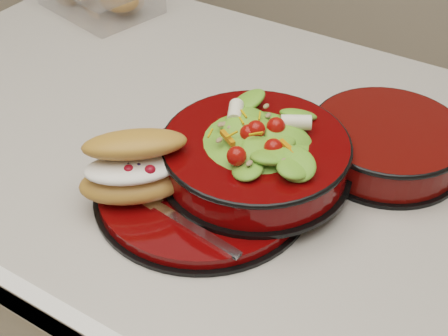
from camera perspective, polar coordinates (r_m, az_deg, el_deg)
The scene contains 6 objects.
island_counter at distance 1.22m, azimuth 0.76°, elevation -14.53°, with size 1.24×0.74×0.90m.
dinner_plate at distance 0.81m, azimuth -1.94°, elevation -1.96°, with size 0.28×0.28×0.02m.
salad_bowl at distance 0.80m, azimuth 2.92°, elevation 1.82°, with size 0.25×0.25×0.10m.
croissant at distance 0.77m, azimuth -8.19°, elevation 0.08°, with size 0.15×0.16×0.08m.
fork at distance 0.75m, azimuth -4.06°, elevation -4.74°, with size 0.17×0.04×0.00m.
extra_bowl at distance 0.88m, azimuth 14.68°, elevation 2.37°, with size 0.22×0.22×0.05m.
Camera 1 is at (0.37, -0.62, 1.44)m, focal length 50.00 mm.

